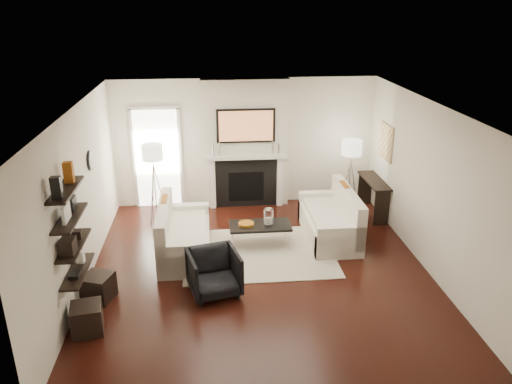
{
  "coord_description": "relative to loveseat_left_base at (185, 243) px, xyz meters",
  "views": [
    {
      "loc": [
        -0.77,
        -7.2,
        4.19
      ],
      "look_at": [
        0.0,
        0.6,
        1.15
      ],
      "focal_mm": 35.0,
      "sensor_mm": 36.0,
      "label": 1
    }
  ],
  "objects": [
    {
      "name": "coffee_table",
      "position": [
        1.34,
        0.17,
        0.19
      ],
      "size": [
        1.1,
        0.55,
        0.04
      ],
      "primitive_type": "cube",
      "color": "black",
      "rests_on": "floor"
    },
    {
      "name": "loveseat_right_back",
      "position": [
        2.99,
        0.4,
        0.32
      ],
      "size": [
        0.18,
        1.8,
        0.8
      ],
      "primitive_type": "cube",
      "color": "silver",
      "rests_on": "floor"
    },
    {
      "name": "hurricane_glass",
      "position": [
        1.49,
        0.17,
        0.35
      ],
      "size": [
        0.18,
        0.18,
        0.31
      ],
      "primitive_type": "cylinder",
      "color": "white",
      "rests_on": "coffee_table"
    },
    {
      "name": "candlestick_l_short",
      "position": [
        0.56,
        2.01,
        1.06
      ],
      "size": [
        0.04,
        0.04,
        0.24
      ],
      "primitive_type": "cylinder",
      "color": "silver",
      "rests_on": "mantel_shelf"
    },
    {
      "name": "mantel_pilaster_l",
      "position": [
        0.52,
        2.02,
        0.34
      ],
      "size": [
        0.12,
        0.08,
        1.1
      ],
      "primitive_type": "cube",
      "color": "white",
      "rests_on": "floor"
    },
    {
      "name": "lamp_left_leg_a",
      "position": [
        -0.5,
        1.43,
        0.39
      ],
      "size": [
        0.25,
        0.02,
        1.23
      ],
      "primitive_type": "cylinder",
      "rotation": [
        0.18,
        0.0,
        4.71
      ],
      "color": "silver",
      "rests_on": "floor"
    },
    {
      "name": "pillow_left_charcoal",
      "position": [
        -0.33,
        -0.3,
        0.51
      ],
      "size": [
        0.1,
        0.4,
        0.4
      ],
      "primitive_type": "cube",
      "color": "black",
      "rests_on": "loveseat_left_cushion"
    },
    {
      "name": "decor_magfile_b",
      "position": [
        -1.38,
        -1.46,
        1.85
      ],
      "size": [
        0.12,
        0.1,
        0.28
      ],
      "primitive_type": "cube",
      "color": "#924C12",
      "rests_on": "shelf_top"
    },
    {
      "name": "clock_face",
      "position": [
        -1.47,
        0.21,
        1.49
      ],
      "size": [
        0.01,
        0.29,
        0.29
      ],
      "primitive_type": "cylinder",
      "rotation": [
        0.0,
        1.57,
        0.0
      ],
      "color": "white",
      "rests_on": "clock_rim"
    },
    {
      "name": "loveseat_right_cushion",
      "position": [
        2.61,
        0.4,
        0.26
      ],
      "size": [
        0.63,
        1.44,
        0.1
      ],
      "primitive_type": "cube",
      "color": "silver",
      "rests_on": "loveseat_right_base"
    },
    {
      "name": "mantel_shelf",
      "position": [
        1.24,
        2.0,
        0.91
      ],
      "size": [
        1.7,
        0.18,
        0.07
      ],
      "primitive_type": "cube",
      "color": "white",
      "rests_on": "chimney_breast"
    },
    {
      "name": "clock_rim",
      "position": [
        -1.49,
        0.21,
        1.49
      ],
      "size": [
        0.04,
        0.34,
        0.34
      ],
      "primitive_type": "cylinder",
      "rotation": [
        0.0,
        1.57,
        0.0
      ],
      "color": "black",
      "rests_on": "wall_left"
    },
    {
      "name": "loveseat_left_back",
      "position": [
        -0.33,
        0.0,
        0.32
      ],
      "size": [
        0.18,
        1.8,
        0.8
      ],
      "primitive_type": "cube",
      "color": "silver",
      "rests_on": "floor"
    },
    {
      "name": "decor_box_small",
      "position": [
        -1.38,
        -1.52,
        0.97
      ],
      "size": [
        0.15,
        0.12,
        0.12
      ],
      "primitive_type": "cube",
      "color": "black",
      "rests_on": "shelf_lower"
    },
    {
      "name": "hallway_panel",
      "position": [
        -0.61,
        2.29,
        0.84
      ],
      "size": [
        0.9,
        0.02,
        2.1
      ],
      "primitive_type": "cube",
      "color": "white",
      "rests_on": "floor"
    },
    {
      "name": "copper_bowl",
      "position": [
        1.09,
        0.17,
        0.24
      ],
      "size": [
        0.28,
        0.28,
        0.05
      ],
      "primitive_type": "cylinder",
      "color": "#C27D20",
      "rests_on": "coffee_table"
    },
    {
      "name": "ottoman_near",
      "position": [
        -1.23,
        -1.32,
        -0.01
      ],
      "size": [
        0.51,
        0.51,
        0.4
      ],
      "primitive_type": "cube",
      "rotation": [
        0.0,
        0.0,
        -0.34
      ],
      "color": "black",
      "rests_on": "floor"
    },
    {
      "name": "decor_wine_rack",
      "position": [
        -1.38,
        -1.95,
        1.01
      ],
      "size": [
        0.18,
        0.25,
        0.2
      ],
      "primitive_type": "cube",
      "color": "black",
      "rests_on": "shelf_lower"
    },
    {
      "name": "lamp_right_leg_a",
      "position": [
        3.4,
        1.38,
        0.39
      ],
      "size": [
        0.25,
        0.02,
        1.23
      ],
      "primitive_type": "cylinder",
      "rotation": [
        0.18,
        0.0,
        4.71
      ],
      "color": "silver",
      "rests_on": "floor"
    },
    {
      "name": "chimney_breast",
      "position": [
        1.24,
        2.18,
        1.14
      ],
      "size": [
        1.8,
        0.25,
        2.7
      ],
      "primitive_type": "cube",
      "color": "silver",
      "rests_on": "floor"
    },
    {
      "name": "pillow_right_orange",
      "position": [
        2.99,
        0.7,
        0.52
      ],
      "size": [
        0.1,
        0.42,
        0.42
      ],
      "primitive_type": "cube",
      "color": "#924C12",
      "rests_on": "loveseat_right_cushion"
    },
    {
      "name": "candlestick_r_tall",
      "position": [
        1.79,
        2.01,
        1.09
      ],
      "size": [
        0.04,
        0.04,
        0.3
      ],
      "primitive_type": "cylinder",
      "color": "silver",
      "rests_on": "mantel_shelf"
    },
    {
      "name": "door_trim_r",
      "position": [
        -0.13,
        2.27,
        0.84
      ],
      "size": [
        0.06,
        0.06,
        2.16
      ],
      "primitive_type": "cube",
      "color": "white",
      "rests_on": "floor"
    },
    {
      "name": "decor_frame_a",
      "position": [
        -1.38,
        -1.82,
        1.42
      ],
      "size": [
        0.04,
        0.3,
        0.22
      ],
      "primitive_type": "cube",
      "color": "white",
      "rests_on": "shelf_upper"
    },
    {
      "name": "decor_frame_b",
      "position": [
        -1.38,
        -1.45,
        1.4
      ],
      "size": [
        0.04,
        0.22,
        0.18
      ],
      "primitive_type": "cube",
      "color": "black",
      "rests_on": "shelf_upper"
    },
    {
      "name": "loveseat_left_base",
      "position": [
        0.0,
        0.0,
        0.0
      ],
      "size": [
        0.85,
        1.8,
        0.42
      ],
      "primitive_type": "cube",
      "color": "silver",
      "rests_on": "floor"
    },
    {
      "name": "loveseat_right_arm_n",
      "position": [
        2.66,
        -0.41,
        0.09
      ],
      "size": [
        0.85,
        0.18,
        0.6
      ],
      "primitive_type": "cube",
      "color": "silver",
      "rests_on": "floor"
    },
    {
      "name": "door_trim_l",
      "position": [
        -1.09,
        2.27,
        0.84
      ],
      "size": [
        0.06,
        0.06,
        2.16
      ],
      "primitive_type": "cube",
      "color": "white",
      "rests_on": "floor"
    },
    {
      "name": "mantel_pilaster_r",
      "position": [
        1.96,
        2.02,
        0.34
      ],
      "size": [
        0.12,
        0.08,
        1.1
      ],
      "primitive_type": "cube",
      "color": "white",
      "rests_on": "floor"
    },
    {
      "name": "lamp_left_leg_c",
      "position": [
        -0.67,
        1.34,
        0.39
      ],
      "size": [
        0.14,
        0.22,
        1.23
      ],
      "primitive_type": "cylinder",
      "rotation": [
        0.18,
        0.0,
        2.62
      ],
      "color": "silver",
      "rests_on": "floor"
    },
    {
      "name": "pillow_right_charcoal",
      "position": [
        2.99,
        0.1,
        0.51
      ],
      "size": [
        0.1,
        0.4,
        0.4
      ],
      "primitive_type": "cube",
      "color": "black",
      "rests_on": "loveseat_right_cushion"
    },
    {
      "name": "hurricane_candle",
      "position": [
        1.49,
        0.17,
        0.29
      ],
      "size": [
        0.09,
        0.09,
        0.14
      ],
      "primitive_type": "cylinder",
      "color": "white",
      "rests_on": "coffee_table"
    },
    {
      "name": "coffee_leg_nw",
      "position": [
        0.84,
        -0.05,
        -0.02
      ],
      "size": [
        0.02,
        0.02,
        0.38
      ],
      "primitive_type": "cylinder",
      "color": "silver",
      "rests_on": "floor"
    },
    {
      "name": "console_leg_s",
      "position": [
        3.81,
        1.93,
        0.14
      ],
      "size": [
        0.3,
        0.04,
        0.71
      ],
      "primitive_type": "cube",
      "color": "black",
      "rests_on": "floor"
    },
    {
      "name": "decor_magfile_a",
      "position": [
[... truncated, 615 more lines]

